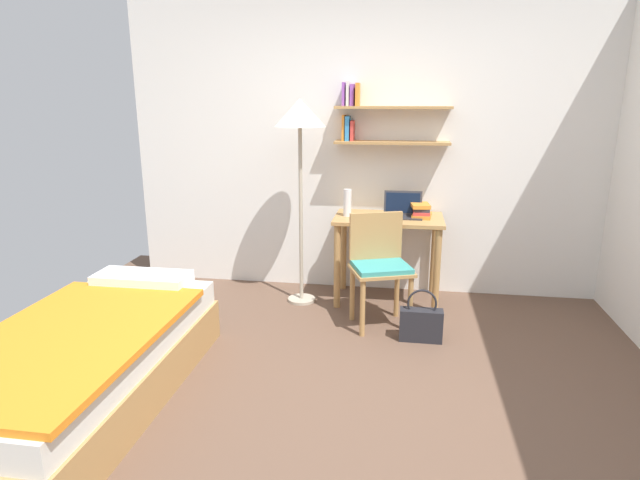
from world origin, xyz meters
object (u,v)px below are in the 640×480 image
object	(u,v)px
laptop	(403,210)
water_bottle	(347,203)
desk_chair	(379,263)
desk	(388,234)
bed	(84,364)
book_stack	(421,211)
standing_lamp	(300,123)
handbag	(421,323)

from	to	relation	value
laptop	water_bottle	bearing A→B (deg)	-172.92
desk_chair	water_bottle	bearing A→B (deg)	122.17
desk	water_bottle	world-z (taller)	water_bottle
bed	laptop	size ratio (longest dim) A/B	6.01
book_stack	desk	bearing A→B (deg)	-173.54
bed	book_stack	world-z (taller)	book_stack
bed	standing_lamp	bearing A→B (deg)	61.83
desk	laptop	world-z (taller)	laptop
standing_lamp	laptop	world-z (taller)	standing_lamp
handbag	book_stack	bearing A→B (deg)	90.72
desk_chair	book_stack	xyz separation A→B (m)	(0.32, 0.54, 0.31)
bed	laptop	distance (m)	2.71
laptop	standing_lamp	bearing A→B (deg)	-168.37
standing_lamp	water_bottle	distance (m)	0.77
desk_chair	laptop	world-z (taller)	laptop
desk_chair	bed	bearing A→B (deg)	-139.46
laptop	handbag	distance (m)	1.07
book_stack	handbag	distance (m)	1.05
desk	handbag	xyz separation A→B (m)	(0.28, -0.78, -0.46)
desk	laptop	xyz separation A→B (m)	(0.11, 0.04, 0.21)
handbag	laptop	bearing A→B (deg)	101.59
bed	handbag	bearing A→B (deg)	29.93
bed	standing_lamp	world-z (taller)	standing_lamp
bed	desk_chair	size ratio (longest dim) A/B	2.26
desk_chair	water_bottle	distance (m)	0.68
desk	water_bottle	distance (m)	0.45
bed	water_bottle	world-z (taller)	water_bottle
desk	handbag	bearing A→B (deg)	-70.10
standing_lamp	bed	bearing A→B (deg)	-118.17
laptop	handbag	xyz separation A→B (m)	(0.17, -0.81, -0.67)
bed	standing_lamp	size ratio (longest dim) A/B	1.14
standing_lamp	water_bottle	size ratio (longest dim) A/B	7.46
book_stack	handbag	xyz separation A→B (m)	(0.01, -0.81, -0.68)
bed	handbag	size ratio (longest dim) A/B	4.95
book_stack	desk_chair	bearing A→B (deg)	-120.52
desk	laptop	distance (m)	0.24
desk_chair	book_stack	bearing A→B (deg)	59.48
desk_chair	water_bottle	size ratio (longest dim) A/B	3.77
desk_chair	handbag	world-z (taller)	desk_chair
laptop	water_bottle	distance (m)	0.47
standing_lamp	laptop	size ratio (longest dim) A/B	5.26
water_bottle	book_stack	bearing A→B (deg)	4.88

